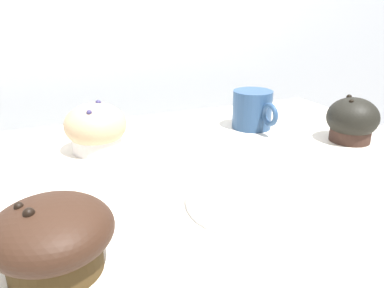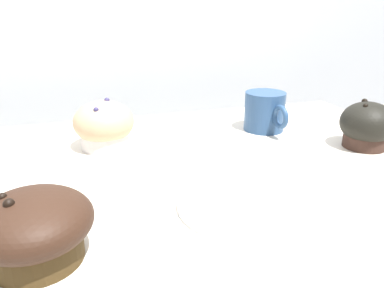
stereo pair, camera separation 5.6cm
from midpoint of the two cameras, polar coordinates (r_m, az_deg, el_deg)
wall_back at (r=1.13m, az=-9.65°, el=6.70°), size 3.20×0.10×1.80m
muffin_front_center at (r=0.74m, az=27.08°, el=2.41°), size 0.09×0.09×0.08m
muffin_back_left at (r=0.39m, az=-19.18°, el=-12.04°), size 0.12×0.12×0.08m
muffin_back_right at (r=0.67m, az=-10.95°, el=2.75°), size 0.11×0.11×0.09m
coffee_cup at (r=0.77m, az=13.13°, el=4.96°), size 0.08×0.12×0.08m
serving_plate at (r=0.48m, az=10.99°, el=-9.00°), size 0.17×0.17×0.01m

